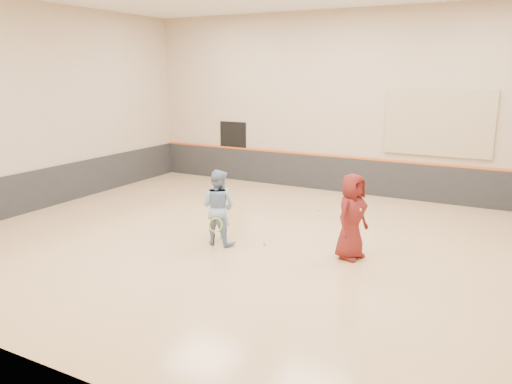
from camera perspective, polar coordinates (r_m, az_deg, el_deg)
The scene contains 14 objects.
room at distance 11.79m, azimuth 1.40°, elevation -2.29°, with size 15.04×12.04×6.22m.
wainscot_back at distance 17.23m, azimuth 10.37°, elevation 1.89°, with size 14.90×0.04×1.20m, color #232326.
wainscot_left at distance 16.49m, azimuth -22.46°, elevation 0.54°, with size 0.04×11.90×1.20m, color #232326.
accent_stripe at distance 17.11m, azimuth 10.45°, elevation 3.92°, with size 14.90×0.03×0.06m, color #D85914.
acoustic_panel at distance 16.31m, azimuth 20.11°, elevation 7.39°, with size 3.20×0.08×2.00m, color tan.
doorway at distance 18.97m, azimuth -2.62°, elevation 4.72°, with size 1.10×0.05×2.20m, color black.
girl at distance 12.29m, azimuth -3.83°, elevation -2.47°, with size 0.47×0.31×1.29m, color #7FDDD4.
instructor at distance 11.86m, azimuth -4.36°, elevation -1.75°, with size 0.88×0.69×1.82m, color #7D98C2.
young_man at distance 11.11m, azimuth 10.89°, elevation -2.77°, with size 0.94×0.61×1.92m, color maroon.
held_racket at distance 11.51m, azimuth -4.64°, elevation -3.77°, with size 0.36×0.36×0.69m, color #ACE031, non-canonical shape.
spare_racket at distance 15.18m, azimuth -3.18°, elevation -1.59°, with size 0.65×0.65×0.12m, color #B7DF31, non-canonical shape.
ball_under_racket at distance 11.97m, azimuth 0.96°, elevation -5.95°, with size 0.07×0.07×0.07m, color #B9D932.
ball_in_hand at distance 10.84m, azimuth 11.84°, elevation -2.00°, with size 0.07×0.07×0.07m, color #C3D130.
ball_beside_spare at distance 14.94m, azimuth 7.14°, elevation -2.04°, with size 0.07×0.07×0.07m, color #D1E535.
Camera 1 is at (5.08, -10.12, 4.06)m, focal length 35.00 mm.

